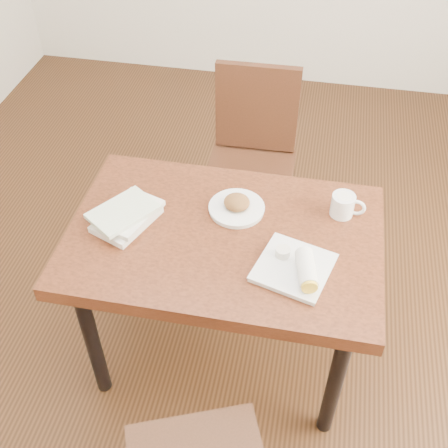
% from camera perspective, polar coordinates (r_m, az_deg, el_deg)
% --- Properties ---
extents(ground, '(4.00, 5.00, 0.01)m').
position_cam_1_polar(ground, '(2.64, -0.00, -12.69)').
color(ground, '#472814').
rests_on(ground, ground).
extents(table, '(1.15, 0.76, 0.75)m').
position_cam_1_polar(table, '(2.11, -0.00, -2.73)').
color(table, brown).
rests_on(table, ground).
extents(chair_far, '(0.43, 0.43, 0.95)m').
position_cam_1_polar(chair_far, '(2.77, 2.91, 7.36)').
color(chair_far, '#421F13').
rests_on(chair_far, ground).
extents(plate_scone, '(0.21, 0.21, 0.07)m').
position_cam_1_polar(plate_scone, '(2.13, 1.30, 1.83)').
color(plate_scone, white).
rests_on(plate_scone, table).
extents(coffee_mug, '(0.13, 0.09, 0.09)m').
position_cam_1_polar(coffee_mug, '(2.14, 12.08, 1.92)').
color(coffee_mug, white).
rests_on(coffee_mug, table).
extents(plate_burrito, '(0.30, 0.30, 0.08)m').
position_cam_1_polar(plate_burrito, '(1.92, 7.47, -4.43)').
color(plate_burrito, white).
rests_on(plate_burrito, table).
extents(book_stack, '(0.27, 0.29, 0.06)m').
position_cam_1_polar(book_stack, '(2.11, -9.86, 0.86)').
color(book_stack, white).
rests_on(book_stack, table).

